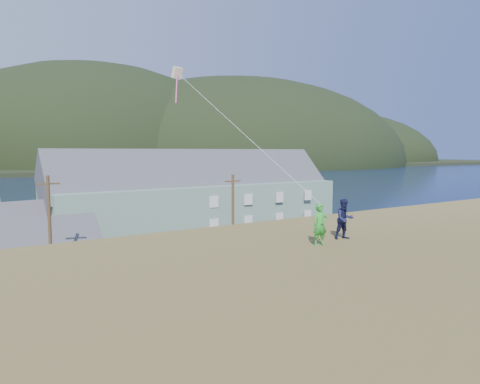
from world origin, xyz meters
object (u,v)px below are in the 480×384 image
shed_white (49,253)px  kite_flyer_green (320,225)px  kite_flyer_navy (345,219)px  lodge (200,195)px

shed_white → kite_flyer_green: bearing=-81.0°
shed_white → kite_flyer_green: 26.90m
kite_flyer_navy → lodge: bearing=87.0°
kite_flyer_green → kite_flyer_navy: kite_flyer_navy is taller
kite_flyer_green → kite_flyer_navy: size_ratio=0.97×
lodge → shed_white: 24.18m
lodge → kite_flyer_navy: (-12.08, -37.59, 2.84)m
lodge → kite_flyer_navy: lodge is taller
lodge → shed_white: lodge is taller
lodge → kite_flyer_green: 40.54m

